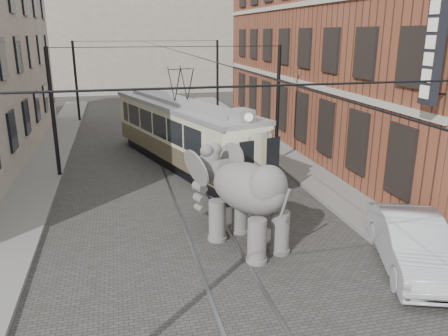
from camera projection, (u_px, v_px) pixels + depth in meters
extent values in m
plane|color=#403D3B|center=(199.00, 215.00, 16.93)|extent=(120.00, 120.00, 0.00)
cube|color=slate|center=(344.00, 200.00, 18.24)|extent=(2.00, 60.00, 0.15)
cube|color=slate|center=(14.00, 230.00, 15.46)|extent=(2.00, 60.00, 0.15)
cube|color=brown|center=(356.00, 43.00, 26.00)|extent=(8.00, 26.00, 12.00)
cube|color=gray|center=(136.00, 28.00, 52.12)|extent=(28.00, 10.00, 14.00)
imported|color=#ABAAAF|center=(412.00, 243.00, 12.91)|extent=(3.15, 5.03, 1.56)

